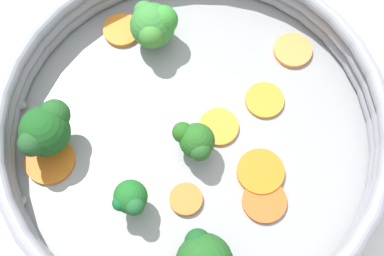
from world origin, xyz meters
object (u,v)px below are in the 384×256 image
(skillet, at_px, (192,137))
(carrot_slice_3, at_px, (218,125))
(carrot_slice_6, at_px, (122,30))
(broccoli_floret_1, at_px, (192,142))
(carrot_slice_8, at_px, (260,172))
(broccoli_floret_3, at_px, (155,25))
(carrot_slice_9, at_px, (264,201))
(carrot_slice_1, at_px, (50,161))
(carrot_slice_0, at_px, (186,199))
(broccoli_floret_0, at_px, (45,130))
(carrot_slice_7, at_px, (265,100))
(carrot_slice_2, at_px, (293,50))
(broccoli_floret_2, at_px, (131,199))

(skillet, height_order, carrot_slice_3, carrot_slice_3)
(carrot_slice_6, bearing_deg, broccoli_floret_1, 13.86)
(carrot_slice_8, xyz_separation_m, broccoli_floret_1, (-0.03, -0.05, 0.02))
(broccoli_floret_3, bearing_deg, carrot_slice_3, 18.17)
(broccoli_floret_1, xyz_separation_m, broccoli_floret_3, (-0.12, -0.00, 0.00))
(skillet, xyz_separation_m, carrot_slice_9, (0.08, 0.04, 0.01))
(carrot_slice_1, xyz_separation_m, carrot_slice_9, (0.08, 0.18, -0.00))
(carrot_slice_0, xyz_separation_m, carrot_slice_6, (-0.18, -0.02, -0.00))
(carrot_slice_0, bearing_deg, skillet, 160.38)
(broccoli_floret_3, bearing_deg, carrot_slice_1, -50.96)
(carrot_slice_9, height_order, broccoli_floret_0, broccoli_floret_0)
(carrot_slice_7, bearing_deg, broccoli_floret_0, -92.25)
(carrot_slice_2, relative_size, carrot_slice_8, 0.89)
(carrot_slice_8, distance_m, broccoli_floret_3, 0.17)
(carrot_slice_8, bearing_deg, carrot_slice_6, -153.21)
(carrot_slice_6, bearing_deg, carrot_slice_7, 46.18)
(broccoli_floret_2, bearing_deg, broccoli_floret_0, -142.81)
(carrot_slice_1, bearing_deg, carrot_slice_2, 101.91)
(carrot_slice_7, distance_m, broccoli_floret_2, 0.16)
(broccoli_floret_1, xyz_separation_m, broccoli_floret_2, (0.04, -0.06, -0.00))
(broccoli_floret_1, relative_size, broccoli_floret_2, 1.01)
(carrot_slice_2, xyz_separation_m, broccoli_floret_3, (-0.05, -0.13, 0.03))
(broccoli_floret_1, bearing_deg, carrot_slice_1, -100.89)
(carrot_slice_3, xyz_separation_m, broccoli_floret_0, (-0.02, -0.15, 0.03))
(skillet, distance_m, carrot_slice_9, 0.09)
(carrot_slice_7, height_order, broccoli_floret_3, broccoli_floret_3)
(carrot_slice_1, bearing_deg, carrot_slice_7, 92.26)
(carrot_slice_3, bearing_deg, carrot_slice_6, -152.18)
(skillet, distance_m, broccoli_floret_2, 0.09)
(carrot_slice_1, bearing_deg, broccoli_floret_3, 129.04)
(skillet, bearing_deg, carrot_slice_1, -93.07)
(carrot_slice_7, bearing_deg, broccoli_floret_2, -64.41)
(carrot_slice_9, xyz_separation_m, broccoli_floret_1, (-0.06, -0.05, 0.02))
(carrot_slice_2, bearing_deg, broccoli_floret_0, -81.43)
(broccoli_floret_2, bearing_deg, carrot_slice_1, -133.08)
(carrot_slice_0, height_order, carrot_slice_7, carrot_slice_0)
(carrot_slice_1, height_order, carrot_slice_9, same)
(carrot_slice_3, relative_size, broccoli_floret_3, 0.72)
(skillet, height_order, carrot_slice_2, carrot_slice_2)
(carrot_slice_3, bearing_deg, carrot_slice_1, -91.99)
(skillet, distance_m, carrot_slice_7, 0.08)
(carrot_slice_8, bearing_deg, carrot_slice_2, 148.39)
(skillet, distance_m, carrot_slice_6, 0.13)
(carrot_slice_6, bearing_deg, skillet, 17.55)
(carrot_slice_1, relative_size, broccoli_floret_3, 0.89)
(broccoli_floret_1, bearing_deg, carrot_slice_6, -166.14)
(skillet, height_order, carrot_slice_1, carrot_slice_1)
(carrot_slice_2, height_order, broccoli_floret_3, broccoli_floret_3)
(skillet, bearing_deg, carrot_slice_6, -162.45)
(carrot_slice_3, relative_size, broccoli_floret_2, 0.90)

